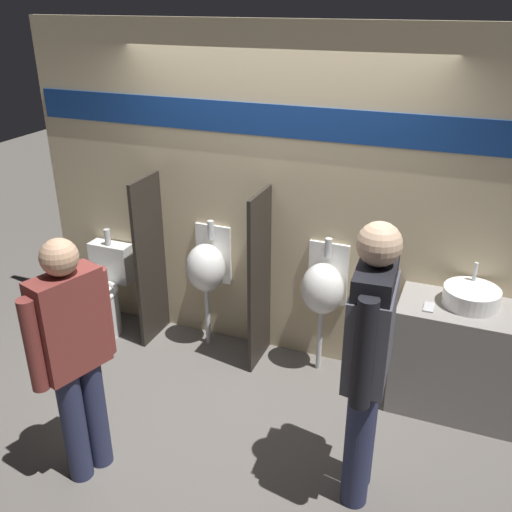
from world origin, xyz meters
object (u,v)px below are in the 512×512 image
Objects in this scene: cell_phone at (429,307)px; urinal_far at (323,288)px; sink_basin at (471,297)px; urinal_near_counter at (206,267)px; toilet at (100,299)px; person_in_vest at (369,349)px; person_with_lanyard at (74,353)px.

cell_phone is 0.12× the size of urinal_far.
sink_basin is at bearing 30.55° from cell_phone.
urinal_near_counter is (-2.10, 0.05, -0.17)m from sink_basin.
toilet is at bearing -175.35° from urinal_far.
sink_basin is 0.31m from cell_phone.
cell_phone is 0.15× the size of toilet.
toilet is (-2.04, -0.17, -0.44)m from urinal_far.
sink_basin is 0.35× the size of urinal_near_counter.
toilet is 2.90m from person_in_vest.
cell_phone is at bearing -17.73° from person_in_vest.
urinal_near_counter is 0.62× the size of person_in_vest.
person_with_lanyard reaches higher than toilet.
toilet is (-3.12, -0.11, -0.61)m from sink_basin.
urinal_near_counter and urinal_far have the same top height.
person_with_lanyard is at bearing -92.10° from urinal_near_counter.
urinal_near_counter is at bearing 178.60° from sink_basin.
urinal_near_counter reaches higher than toilet.
toilet is at bearing -177.90° from sink_basin.
urinal_far is at bearing 165.77° from cell_phone.
cell_phone is at bearing -14.23° from urinal_far.
toilet is (-2.86, 0.04, -0.55)m from cell_phone.
sink_basin is at bearing -1.40° from urinal_near_counter.
person_with_lanyard reaches higher than urinal_near_counter.
person_in_vest reaches higher than person_with_lanyard.
sink_basin is at bearing -36.45° from person_with_lanyard.
toilet is 0.56× the size of person_with_lanyard.
toilet is at bearing 50.29° from person_with_lanyard.
urinal_near_counter is 2.00m from person_in_vest.
person_in_vest is 1.10× the size of person_with_lanyard.
person_with_lanyard is at bearing -56.97° from toilet.
toilet reaches higher than cell_phone.
urinal_far is at bearing -16.08° from person_with_lanyard.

